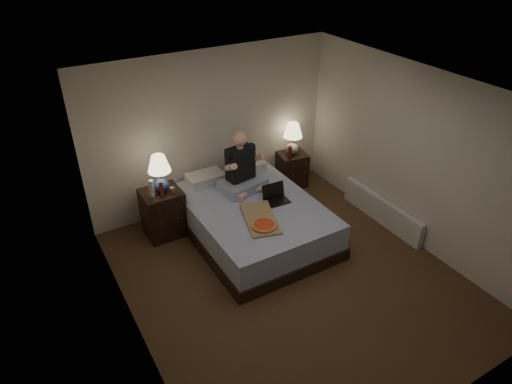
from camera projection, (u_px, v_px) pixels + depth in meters
floor at (290, 278)px, 6.01m from camera, size 4.00×4.50×0.00m
ceiling at (300, 95)px, 4.71m from camera, size 4.00×4.50×0.00m
wall_back at (212, 130)px, 7.01m from camera, size 4.00×0.00×2.50m
wall_front at (452, 324)px, 3.70m from camera, size 4.00×0.00×2.50m
wall_left at (127, 252)px, 4.50m from camera, size 0.00×4.50×2.50m
wall_right at (416, 158)px, 6.22m from camera, size 0.00×4.50×2.50m
bed at (254, 220)px, 6.65m from camera, size 1.68×2.24×0.56m
nightstand_left at (163, 213)px, 6.67m from camera, size 0.57×0.51×0.72m
nightstand_right at (292, 169)px, 7.93m from camera, size 0.51×0.47×0.60m
lamp_left at (160, 174)px, 6.35m from camera, size 0.35×0.35×0.56m
lamp_right at (293, 139)px, 7.63m from camera, size 0.37×0.37×0.56m
water_bottle at (152, 188)px, 6.31m from camera, size 0.07×0.07×0.25m
soda_can at (172, 190)px, 6.41m from camera, size 0.07×0.07×0.10m
beer_bottle_left at (161, 189)px, 6.32m from camera, size 0.06×0.06×0.23m
beer_bottle_right at (290, 152)px, 7.58m from camera, size 0.06×0.06×0.23m
person at (242, 162)px, 6.61m from camera, size 0.73×0.61×0.93m
laptop at (277, 195)px, 6.49m from camera, size 0.36×0.30×0.24m
pizza_box at (264, 226)px, 5.98m from camera, size 0.60×0.84×0.08m
radiator at (382, 211)px, 7.01m from camera, size 0.10×1.60×0.40m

